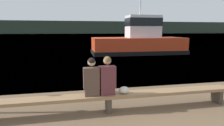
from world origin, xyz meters
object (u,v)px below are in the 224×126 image
object	(u,v)px
tugboat_red	(139,42)
person_left	(92,79)
bench_main	(108,97)
person_right	(107,78)
shopping_bag	(124,90)

from	to	relation	value
tugboat_red	person_left	bearing A→B (deg)	156.68
bench_main	person_right	world-z (taller)	person_right
tugboat_red	bench_main	bearing A→B (deg)	158.33
bench_main	shopping_bag	bearing A→B (deg)	-3.80
person_right	person_left	bearing A→B (deg)	179.90
person_left	person_right	xyz separation A→B (m)	(0.42, -0.00, 0.01)
shopping_bag	tugboat_red	world-z (taller)	tugboat_red
bench_main	person_right	distance (m)	0.53
bench_main	shopping_bag	xyz separation A→B (m)	(0.44, -0.03, 0.18)
person_left	shopping_bag	size ratio (longest dim) A/B	3.67
tugboat_red	person_right	bearing A→B (deg)	158.22
person_right	shopping_bag	distance (m)	0.58
person_right	tugboat_red	size ratio (longest dim) A/B	0.12
person_right	shopping_bag	size ratio (longest dim) A/B	3.77
tugboat_red	shopping_bag	bearing A→B (deg)	160.04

